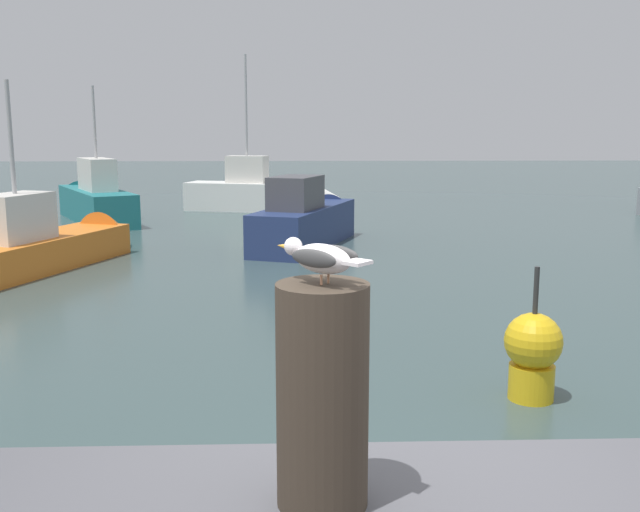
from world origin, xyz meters
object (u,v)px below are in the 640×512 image
Objects in this scene: boat_navy at (310,219)px; boat_teal at (93,199)px; mooring_post at (322,396)px; boat_orange at (57,242)px; channel_buoy at (533,352)px; seagull at (321,257)px; boat_white at (264,193)px.

boat_teal is at bearing 143.19° from boat_navy.
mooring_post is at bearing -90.98° from boat_navy.
channel_buoy is at bearing -46.54° from boat_orange.
seagull is 19.80m from boat_teal.
boat_orange is at bearing 133.46° from channel_buoy.
boat_white is at bearing 93.05° from seagull.
boat_orange is 7.26m from boat_teal.
seagull is at bearing 137.25° from mooring_post.
boat_white reaches higher than channel_buoy.
mooring_post is 0.16× the size of boat_navy.
boat_orange reaches higher than mooring_post.
channel_buoy is at bearing -60.37° from boat_teal.
mooring_post is 0.60× the size of channel_buoy.
boat_white is at bearing 93.06° from mooring_post.
boat_teal is (-6.06, 18.79, -1.09)m from mooring_post.
channel_buoy is at bearing 62.47° from mooring_post.
mooring_post reaches higher than boat_navy.
boat_teal is at bearing 100.01° from boat_orange.
seagull is at bearing -67.61° from boat_orange.
channel_buoy is at bearing -78.74° from boat_white.
mooring_post is 14.12m from boat_navy.
boat_navy is 7.06m from boat_white.
boat_navy is 7.87m from boat_teal.
boat_teal is at bearing 107.88° from mooring_post.
mooring_post is at bearing -86.94° from boat_white.
seagull is at bearing -117.60° from channel_buoy.
boat_white reaches higher than seagull.
boat_navy is at bearing 89.02° from mooring_post.
seagull is 5.08m from channel_buoy.
boat_orange is at bearing 112.39° from seagull.
mooring_post is 4.94m from channel_buoy.
channel_buoy is (2.21, 4.24, -1.23)m from mooring_post.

